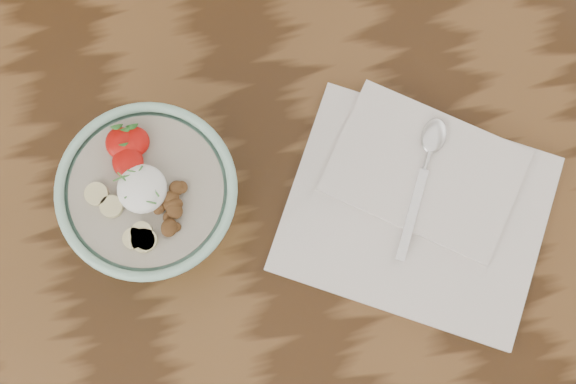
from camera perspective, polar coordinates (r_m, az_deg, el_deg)
name	(u,v)px	position (r cm, az deg, el deg)	size (l,w,h in cm)	color
table	(130,313)	(102.43, -11.17, -8.41)	(160.00, 90.00, 75.00)	#341E0D
breakfast_bowl	(152,197)	(87.51, -9.67, -0.35)	(18.97, 18.97, 12.64)	#95C8B2
napkin	(418,205)	(93.12, 9.21, -0.89)	(36.86, 35.13, 1.78)	silver
spoon	(428,155)	(93.12, 9.96, 2.59)	(10.36, 15.83, 0.90)	silver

